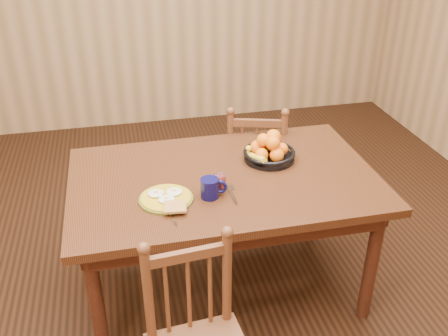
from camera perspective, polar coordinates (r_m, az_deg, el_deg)
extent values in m
cube|color=black|center=(3.07, 0.00, -13.20)|extent=(4.50, 5.00, 0.01)
cube|color=black|center=(2.63, 0.00, -1.38)|extent=(1.60, 1.00, 0.04)
cube|color=black|center=(3.02, -1.75, 1.41)|extent=(1.40, 0.04, 0.10)
cube|color=black|center=(2.33, 2.30, -8.06)|extent=(1.40, 0.04, 0.10)
cube|color=black|center=(2.89, 14.07, -0.97)|extent=(0.04, 0.84, 0.10)
cube|color=black|center=(2.63, -15.54, -4.45)|extent=(0.04, 0.84, 0.10)
cylinder|color=black|center=(2.50, -14.27, -15.23)|extent=(0.07, 0.07, 0.70)
cylinder|color=black|center=(2.77, 16.47, -10.54)|extent=(0.07, 0.07, 0.70)
cylinder|color=black|center=(3.13, -14.33, -5.04)|extent=(0.07, 0.07, 0.70)
cylinder|color=black|center=(3.34, 10.26, -2.12)|extent=(0.07, 0.07, 0.70)
cube|color=#512A18|center=(3.40, 3.62, 0.14)|extent=(0.50, 0.48, 0.04)
cylinder|color=#512A18|center=(3.65, 6.12, -1.70)|extent=(0.03, 0.03, 0.39)
cylinder|color=#512A18|center=(3.65, 0.93, -1.55)|extent=(0.03, 0.03, 0.39)
cylinder|color=#512A18|center=(3.39, 6.30, -4.42)|extent=(0.03, 0.03, 0.39)
cylinder|color=#512A18|center=(3.39, 0.69, -4.26)|extent=(0.03, 0.03, 0.39)
cylinder|color=#512A18|center=(3.14, 6.76, 2.30)|extent=(0.04, 0.04, 0.48)
cylinder|color=#512A18|center=(3.14, 0.72, 2.48)|extent=(0.04, 0.04, 0.48)
cylinder|color=#512A18|center=(3.16, 3.71, 1.65)|extent=(0.02, 0.02, 0.37)
cube|color=#512A18|center=(3.07, 3.84, 5.15)|extent=(0.33, 0.12, 0.05)
cylinder|color=#512A18|center=(2.07, -8.65, -14.25)|extent=(0.04, 0.04, 0.48)
cylinder|color=#512A18|center=(2.13, 0.34, -12.54)|extent=(0.04, 0.04, 0.48)
cylinder|color=#512A18|center=(2.13, -4.04, -14.33)|extent=(0.02, 0.02, 0.37)
cube|color=#512A18|center=(1.99, -4.26, -9.93)|extent=(0.33, 0.06, 0.05)
cylinder|color=#59601E|center=(2.44, -6.64, -3.54)|extent=(0.26, 0.26, 0.01)
cylinder|color=#B79417|center=(2.43, -6.65, -3.40)|extent=(0.24, 0.24, 0.01)
ellipsoid|color=silver|center=(2.45, -7.81, -2.87)|extent=(0.08, 0.08, 0.01)
cube|color=#F2E08C|center=(2.45, -7.83, -2.65)|extent=(0.02, 0.02, 0.01)
ellipsoid|color=silver|center=(2.46, -5.71, -2.69)|extent=(0.08, 0.08, 0.01)
cube|color=#F2E08C|center=(2.45, -5.72, -2.48)|extent=(0.02, 0.02, 0.01)
ellipsoid|color=silver|center=(2.40, -6.58, -3.56)|extent=(0.08, 0.08, 0.01)
cube|color=#F2E08C|center=(2.40, -6.60, -3.34)|extent=(0.02, 0.02, 0.01)
cube|color=brown|center=(2.34, -5.63, -4.43)|extent=(0.12, 0.11, 0.01)
cube|color=silver|center=(2.45, 1.01, -3.24)|extent=(0.02, 0.15, 0.00)
cube|color=silver|center=(2.52, 0.82, -2.19)|extent=(0.03, 0.05, 0.00)
cube|color=silver|center=(2.30, -5.91, -5.79)|extent=(0.04, 0.12, 0.00)
ellipsoid|color=silver|center=(2.36, -6.51, -4.79)|extent=(0.03, 0.04, 0.01)
cylinder|color=#0B0936|center=(2.42, -1.65, -2.32)|extent=(0.09, 0.09, 0.10)
torus|color=#0B0936|center=(2.43, -0.45, -2.18)|extent=(0.07, 0.03, 0.07)
cylinder|color=black|center=(2.40, -1.67, -1.38)|extent=(0.08, 0.08, 0.00)
cylinder|color=silver|center=(2.48, -0.48, -1.66)|extent=(0.06, 0.06, 0.09)
cylinder|color=maroon|center=(2.48, -0.48, -1.80)|extent=(0.05, 0.05, 0.07)
cylinder|color=black|center=(2.79, 5.16, 1.17)|extent=(0.28, 0.28, 0.02)
torus|color=black|center=(2.77, 5.19, 1.80)|extent=(0.29, 0.29, 0.02)
cylinder|color=black|center=(2.79, 5.15, 1.02)|extent=(0.10, 0.10, 0.01)
sphere|color=orange|center=(2.79, 6.58, 2.16)|extent=(0.07, 0.07, 0.07)
sphere|color=orange|center=(2.83, 5.23, 2.71)|extent=(0.08, 0.08, 0.08)
sphere|color=orange|center=(2.78, 3.84, 2.36)|extent=(0.08, 0.08, 0.08)
sphere|color=orange|center=(2.72, 4.31, 1.52)|extent=(0.07, 0.07, 0.07)
sphere|color=orange|center=(2.72, 6.07, 1.47)|extent=(0.08, 0.08, 0.08)
sphere|color=orange|center=(2.77, 5.67, 3.58)|extent=(0.08, 0.08, 0.08)
sphere|color=orange|center=(2.74, 4.50, 3.20)|extent=(0.07, 0.07, 0.07)
sphere|color=orange|center=(2.70, 5.62, 2.86)|extent=(0.08, 0.08, 0.08)
cylinder|color=yellow|center=(2.71, 3.63, 1.23)|extent=(0.10, 0.17, 0.07)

